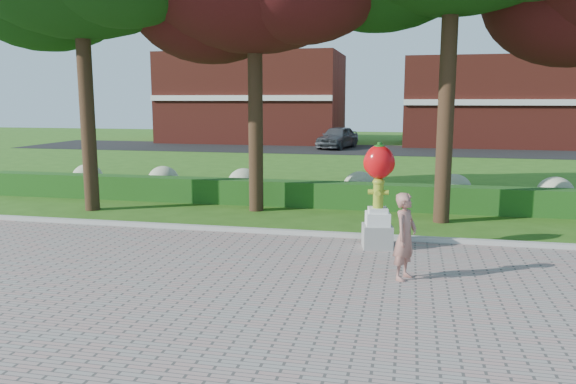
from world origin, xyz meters
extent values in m
plane|color=#2C5816|center=(0.00, 0.00, 0.00)|extent=(100.00, 100.00, 0.00)
cube|color=gray|center=(0.00, -4.00, 0.02)|extent=(40.00, 14.00, 0.04)
cube|color=#ADADA5|center=(0.00, 3.00, 0.07)|extent=(40.00, 0.18, 0.15)
cube|color=#204915|center=(0.00, 7.00, 0.40)|extent=(24.00, 0.70, 0.80)
ellipsoid|color=#9EA981|center=(-9.00, 8.00, 0.55)|extent=(1.10, 1.10, 0.99)
ellipsoid|color=#9EA981|center=(-6.00, 8.00, 0.55)|extent=(1.10, 1.10, 0.99)
ellipsoid|color=#9EA981|center=(-3.00, 8.00, 0.55)|extent=(1.10, 1.10, 0.99)
ellipsoid|color=#9EA981|center=(1.00, 8.00, 0.55)|extent=(1.10, 1.10, 0.99)
ellipsoid|color=#9EA981|center=(4.00, 8.00, 0.55)|extent=(1.10, 1.10, 0.99)
ellipsoid|color=#9EA981|center=(7.00, 8.00, 0.55)|extent=(1.10, 1.10, 0.99)
cube|color=black|center=(0.00, 28.00, 0.01)|extent=(50.00, 8.00, 0.02)
cube|color=maroon|center=(-10.00, 34.00, 3.50)|extent=(14.00, 8.00, 7.00)
cube|color=maroon|center=(8.00, 34.00, 3.20)|extent=(12.00, 8.00, 6.40)
cylinder|color=black|center=(-7.00, 5.00, 3.36)|extent=(0.44, 0.44, 6.72)
cylinder|color=black|center=(-2.00, 6.00, 3.08)|extent=(0.44, 0.44, 6.16)
cylinder|color=black|center=(3.50, 5.50, 3.64)|extent=(0.44, 0.44, 7.28)
cube|color=gray|center=(1.92, 2.19, 0.30)|extent=(0.76, 0.76, 0.53)
cube|color=silver|center=(1.92, 2.19, 0.71)|extent=(0.61, 0.61, 0.29)
cube|color=silver|center=(1.92, 2.19, 0.91)|extent=(0.49, 0.49, 0.11)
cylinder|color=olive|center=(1.92, 2.19, 1.26)|extent=(0.23, 0.23, 0.59)
ellipsoid|color=olive|center=(1.92, 2.19, 1.56)|extent=(0.27, 0.27, 0.19)
cylinder|color=olive|center=(1.75, 2.19, 1.32)|extent=(0.13, 0.12, 0.12)
cylinder|color=olive|center=(2.09, 2.19, 1.32)|extent=(0.13, 0.12, 0.12)
cylinder|color=olive|center=(1.92, 2.03, 1.32)|extent=(0.13, 0.13, 0.13)
cylinder|color=olive|center=(1.92, 2.19, 1.64)|extent=(0.08, 0.08, 0.05)
ellipsoid|color=red|center=(1.92, 2.19, 2.01)|extent=(0.66, 0.59, 0.76)
ellipsoid|color=red|center=(1.73, 2.19, 1.99)|extent=(0.32, 0.32, 0.49)
ellipsoid|color=red|center=(2.11, 2.19, 1.99)|extent=(0.32, 0.32, 0.49)
cylinder|color=#175313|center=(1.92, 2.19, 2.39)|extent=(0.11, 0.11, 0.13)
ellipsoid|color=#175313|center=(1.92, 2.19, 2.36)|extent=(0.25, 0.25, 0.08)
imported|color=#A2685C|center=(2.56, 0.00, 0.86)|extent=(0.59, 0.70, 1.65)
imported|color=#43464B|center=(-2.43, 28.65, 0.79)|extent=(2.86, 4.84, 1.54)
camera|label=1|loc=(2.60, -10.42, 3.38)|focal=35.00mm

